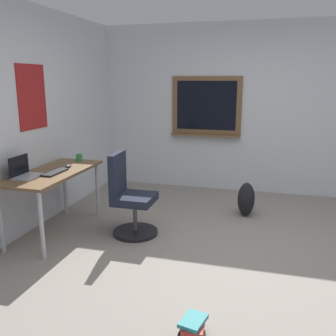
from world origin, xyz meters
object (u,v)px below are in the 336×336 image
Objects in this scene: backpack at (246,199)px; keyboard at (55,172)px; office_chair at (130,200)px; book_stack_on_floor at (193,327)px; computer_mouse at (68,166)px; coffee_mug at (79,157)px; desk at (53,178)px; laptop at (24,172)px.

keyboard is at bearing 121.35° from backpack.
backpack is at bearing -52.23° from office_chair.
office_chair is 3.94× the size of book_stack_on_floor.
coffee_mug is at bearing 7.75° from computer_mouse.
book_stack_on_floor is (-1.35, -1.91, -0.60)m from desk.
keyboard is at bearing -132.39° from desk.
keyboard is 3.56× the size of computer_mouse.
laptop is (-0.50, 0.99, 0.38)m from office_chair.
computer_mouse is at bearing -19.33° from desk.
office_chair reaches higher than computer_mouse.
coffee_mug is (0.38, 0.82, 0.37)m from office_chair.
desk reaches higher than backpack.
computer_mouse is at bearing 88.76° from office_chair.
backpack is at bearing -74.22° from coffee_mug.
computer_mouse is 1.13× the size of coffee_mug.
laptop is 2.98× the size of computer_mouse.
backpack is (1.47, -2.24, -0.57)m from laptop.
laptop reaches higher than coffee_mug.
keyboard is 2.35m from book_stack_on_floor.
coffee_mug is at bearing 44.35° from book_stack_on_floor.
computer_mouse reaches higher than backpack.
keyboard reaches higher than book_stack_on_floor.
desk is 5.64× the size of book_stack_on_floor.
keyboard is 0.65m from coffee_mug.
backpack is (0.97, -1.25, -0.19)m from office_chair.
backpack is (1.17, -2.10, -0.44)m from desk.
office_chair reaches higher than keyboard.
keyboard is (-0.07, -0.07, 0.09)m from desk.
desk is at bearing -25.19° from laptop.
backpack is 2.53m from book_stack_on_floor.
keyboard is 4.02× the size of coffee_mug.
backpack is (1.23, -2.03, -0.53)m from keyboard.
coffee_mug is at bearing 4.42° from keyboard.
computer_mouse is 0.43× the size of book_stack_on_floor.
book_stack_on_floor is (-2.52, 0.19, -0.16)m from backpack.
coffee_mug is (0.37, 0.05, 0.03)m from computer_mouse.
laptop is (-0.31, 0.14, 0.13)m from desk.
coffee_mug is at bearing 105.78° from backpack.
backpack reaches higher than book_stack_on_floor.
laptop is at bearing 157.15° from computer_mouse.
computer_mouse is at bearing 49.60° from book_stack_on_floor.
coffee_mug is at bearing -2.41° from desk.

